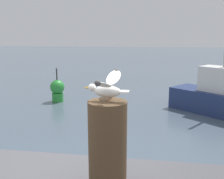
% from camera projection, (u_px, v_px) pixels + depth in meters
% --- Properties ---
extents(mooring_post, '(0.34, 0.34, 0.79)m').
position_uv_depth(mooring_post, '(108.00, 146.00, 2.25)').
color(mooring_post, '#4C3823').
rests_on(mooring_post, harbor_quay).
extents(seagull, '(0.39, 0.69, 0.23)m').
position_uv_depth(seagull, '(107.00, 87.00, 2.14)').
color(seagull, tan).
rests_on(seagull, mooring_post).
extents(channel_buoy, '(0.56, 0.56, 1.33)m').
position_uv_depth(channel_buoy, '(57.00, 90.00, 10.18)').
color(channel_buoy, green).
rests_on(channel_buoy, ground_plane).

